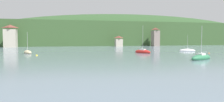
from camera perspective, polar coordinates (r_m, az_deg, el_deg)
name	(u,v)px	position (r m, az deg, el deg)	size (l,w,h in m)	color
wooded_hillside	(109,36)	(155.24, -0.76, 4.18)	(352.00, 65.61, 37.86)	#38562D
shore_building_west	(10,36)	(111.27, -26.85, 3.72)	(5.85, 4.81, 11.16)	#BCB29E
shore_building_westcentral	(119,41)	(111.11, 1.91, 2.79)	(3.99, 3.82, 5.90)	#BCB29E
shore_building_central	(155,37)	(118.98, 12.21, 3.88)	(3.80, 4.66, 10.66)	gray
sailboat_far_0	(28,52)	(63.26, -22.80, -0.38)	(3.82, 6.00, 6.53)	#CCBC8E
sailboat_mid_2	(201,58)	(45.24, 23.94, -1.76)	(6.60, 4.31, 7.31)	#2D754C
sailboat_far_4	(187,50)	(73.30, 20.59, 0.16)	(5.41, 3.08, 5.74)	white
sailboat_far_5	(143,52)	(60.61, 8.69, -0.22)	(4.35, 5.62, 8.65)	red
mooring_buoy_near	(209,53)	(65.52, 25.78, -0.59)	(0.39, 0.39, 0.39)	orange
mooring_buoy_far	(37,56)	(54.71, -20.57, -1.21)	(0.51, 0.51, 0.51)	yellow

